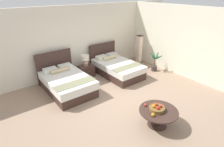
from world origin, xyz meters
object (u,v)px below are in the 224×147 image
Objects in this scene: loose_orange at (153,115)px; bed_near_window at (66,82)px; table_lamp at (85,59)px; coffee_table at (158,114)px; loose_apple at (146,105)px; floor_lamp_corner at (139,50)px; fruit_bowl at (157,108)px; bed_near_corner at (117,68)px; nightstand at (86,71)px; potted_palm at (155,64)px.

bed_near_window is at bearing 104.44° from loose_orange.
table_lamp is 3.78m from coffee_table.
loose_apple is 0.44m from loose_orange.
floor_lamp_corner is at bearing -5.30° from table_lamp.
bed_near_window is 2.98m from loose_apple.
bed_near_window is 1.53× the size of floor_lamp_corner.
fruit_bowl reaches higher than coffee_table.
bed_near_corner is 5.34× the size of fruit_bowl.
floor_lamp_corner is (3.07, 3.57, 0.17)m from loose_orange.
bed_near_window is 0.96× the size of bed_near_corner.
table_lamp reaches higher than fruit_bowl.
bed_near_window is 1.37m from table_lamp.
table_lamp is 3.85m from loose_orange.
coffee_table is at bearing -70.35° from bed_near_window.
bed_near_corner reaches higher than nightstand.
bed_near_window is at bearing 169.50° from potted_palm.
bed_near_corner is 28.95× the size of loose_apple.
table_lamp is at bearing 85.25° from loose_orange.
coffee_table is at bearing -53.72° from fruit_bowl.
loose_apple is at bearing -92.45° from nightstand.
nightstand is 1.44× the size of fruit_bowl.
bed_near_corner reaches higher than potted_palm.
bed_near_window reaches higher than loose_apple.
bed_near_window is 2.25m from bed_near_corner.
potted_palm is at bearing 36.75° from loose_apple.
bed_near_corner reaches higher than loose_apple.
loose_orange is (-0.30, -0.06, 0.14)m from coffee_table.
bed_near_window is 3.34m from coffee_table.
fruit_bowl is at bearing 21.49° from loose_orange.
bed_near_window is 3.93m from floor_lamp_corner.
bed_near_corner is 4.93× the size of table_lamp.
coffee_table is at bearing -137.73° from potted_palm.
coffee_table is 2.47× the size of fruit_bowl.
loose_apple reaches higher than nightstand.
potted_palm reaches higher than coffee_table.
fruit_bowl is at bearing 126.28° from coffee_table.
bed_near_window is 3.30m from fruit_bowl.
potted_palm is (2.66, -1.30, 0.08)m from nightstand.
loose_apple is at bearing -70.39° from bed_near_window.
table_lamp is (-0.00, 0.02, 0.51)m from nightstand.
bed_near_corner is 2.50× the size of potted_palm.
fruit_bowl is (-1.15, -3.11, 0.22)m from bed_near_corner.
floor_lamp_corner is at bearing 47.53° from loose_apple.
fruit_bowl is at bearing -70.61° from bed_near_window.
fruit_bowl is 4.46m from floor_lamp_corner.
potted_palm reaches higher than nightstand.
nightstand is (-1.10, 0.60, -0.07)m from bed_near_corner.
bed_near_window is 1.29m from nightstand.
bed_near_window is 24.03× the size of loose_orange.
floor_lamp_corner is at bearing 51.05° from fruit_bowl.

